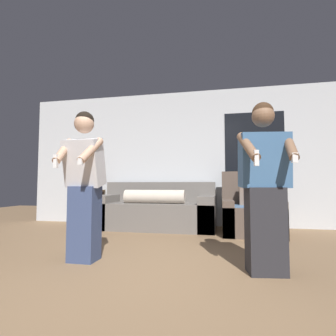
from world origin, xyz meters
TOP-DOWN VIEW (x-y plane):
  - ground_plane at (0.00, 0.00)m, footprint 14.00×14.00m
  - wall_back at (0.02, 3.35)m, footprint 6.79×0.07m
  - couch at (-0.51, 2.86)m, footprint 2.15×0.90m
  - armchair at (1.15, 2.66)m, footprint 0.93×0.93m
  - side_table at (-1.99, 3.07)m, footprint 0.50×0.44m
  - person_left at (-0.76, 0.67)m, footprint 0.44×0.50m
  - person_right at (1.06, 0.64)m, footprint 0.49×0.51m

SIDE VIEW (x-z plane):
  - ground_plane at x=0.00m, z-range 0.00..0.00m
  - couch at x=-0.51m, z-range -0.11..0.74m
  - armchair at x=1.15m, z-range -0.19..0.85m
  - side_table at x=-1.99m, z-range 0.16..1.01m
  - person_right at x=1.06m, z-range 0.00..1.57m
  - person_left at x=-0.76m, z-range 0.02..1.61m
  - wall_back at x=0.02m, z-range 0.00..2.70m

